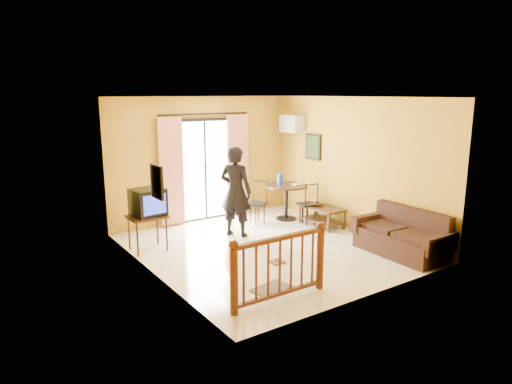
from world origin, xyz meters
TOP-DOWN VIEW (x-y plane):
  - ground at (0.00, 0.00)m, footprint 5.00×5.00m
  - room_shell at (0.00, 0.00)m, footprint 5.00×5.00m
  - balcony_door at (0.00, 2.43)m, footprint 2.25×0.14m
  - tv_table at (-1.90, 1.16)m, footprint 0.67×0.56m
  - television at (-1.87, 1.16)m, footprint 0.62×0.57m
  - picture_left at (-2.22, -0.20)m, footprint 0.05×0.42m
  - dining_table at (1.54, 1.40)m, footprint 0.97×0.97m
  - water_jug at (1.45, 1.52)m, footprint 0.13×0.13m
  - serving_tray at (1.78, 1.30)m, footprint 0.30×0.21m
  - dining_chairs at (1.24, 1.17)m, footprint 1.40×1.18m
  - air_conditioner at (2.09, 1.95)m, footprint 0.31×0.60m
  - botanical_print at (2.22, 1.30)m, footprint 0.05×0.50m
  - coffee_table at (1.85, 0.51)m, footprint 0.54×0.98m
  - bowl at (1.85, 0.64)m, footprint 0.22×0.22m
  - sofa at (1.85, -1.63)m, footprint 0.85×1.75m
  - standing_person at (-0.07, 1.01)m, footprint 0.74×0.80m
  - stair_balustrade at (-1.15, -1.90)m, footprint 1.63×0.13m
  - doormat at (-1.02, -1.55)m, footprint 0.66×0.49m
  - sandals at (-0.30, -0.71)m, footprint 0.28×0.26m

SIDE VIEW (x-z plane):
  - ground at x=0.00m, z-range 0.00..0.00m
  - dining_chairs at x=1.24m, z-range -0.47..0.47m
  - doormat at x=-1.02m, z-range 0.00..0.02m
  - sandals at x=-0.30m, z-range 0.00..0.03m
  - coffee_table at x=1.85m, z-range 0.07..0.51m
  - sofa at x=1.85m, z-range -0.10..0.72m
  - bowl at x=1.85m, z-range 0.43..0.50m
  - stair_balustrade at x=-1.15m, z-range 0.05..1.08m
  - tv_table at x=-1.90m, z-range 0.25..0.92m
  - dining_table at x=1.54m, z-range 0.24..1.05m
  - serving_tray at x=1.78m, z-range 0.81..0.83m
  - television at x=-1.87m, z-range 0.67..1.17m
  - standing_person at x=-0.07m, z-range 0.00..1.84m
  - water_jug at x=1.45m, z-range 0.81..1.06m
  - balcony_door at x=0.00m, z-range -0.04..2.42m
  - picture_left at x=-2.22m, z-range 1.29..1.81m
  - botanical_print at x=2.22m, z-range 1.35..1.95m
  - room_shell at x=0.00m, z-range -0.80..4.20m
  - air_conditioner at x=2.09m, z-range 1.95..2.35m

